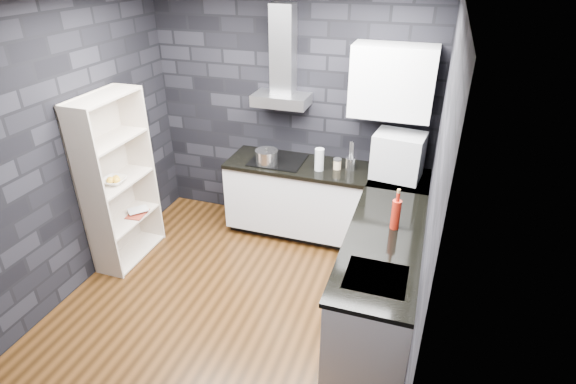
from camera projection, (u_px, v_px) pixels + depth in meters
The scene contains 27 objects.
ground at pixel (239, 298), 4.35m from camera, with size 3.20×3.20×0.00m, color #44270F.
wall_back at pixel (291, 114), 5.07m from camera, with size 3.20×0.05×2.70m, color black.
wall_front at pixel (101, 301), 2.36m from camera, with size 3.20×0.05×2.70m, color black.
wall_left at pixel (71, 149), 4.16m from camera, with size 0.05×3.20×2.70m, color black.
wall_right at pixel (435, 203), 3.27m from camera, with size 0.05×3.20×2.70m, color black.
toekick_back at pixel (324, 231), 5.31m from camera, with size 2.18×0.50×0.10m, color black.
toekick_right at pixel (380, 318), 4.04m from camera, with size 0.50×1.78×0.10m, color black.
counter_back_cab at pixel (324, 201), 5.08m from camera, with size 2.20×0.60×0.76m, color silver.
counter_right_cab at pixel (380, 280), 3.85m from camera, with size 0.60×1.80×0.76m, color silver.
counter_back_top at pixel (325, 169), 4.88m from camera, with size 2.20×0.62×0.04m, color black.
counter_right_top at pixel (384, 241), 3.66m from camera, with size 0.62×1.80×0.04m, color black.
counter_corner_top at pixel (400, 179), 4.66m from camera, with size 0.62×0.62×0.04m, color black.
hood_body at pixel (281, 100), 4.82m from camera, with size 0.60×0.34×0.12m, color #A7A8AC.
hood_chimney at pixel (283, 50), 4.64m from camera, with size 0.24×0.20×0.90m, color #A7A8AC.
upper_cabinet at pixel (392, 82), 4.37m from camera, with size 0.80×0.35×0.70m, color white.
cooktop at pixel (278, 160), 5.03m from camera, with size 0.58×0.50×0.01m, color black.
sink_rim at pixel (376, 277), 3.24m from camera, with size 0.44×0.40×0.01m, color #A7A8AC.
pot at pixel (267, 157), 4.90m from camera, with size 0.24×0.24×0.14m, color silver.
glass_vase at pixel (319, 160), 4.76m from camera, with size 0.10×0.10×0.24m, color #B4BBC1.
storage_jar at pixel (337, 165), 4.81m from camera, with size 0.08×0.08×0.10m, color #D1B58B.
utensil_crock at pixel (350, 164), 4.79m from camera, with size 0.11×0.11×0.14m, color silver.
appliance_garage at pixel (398, 156), 4.57m from camera, with size 0.49×0.38×0.49m, color #B4B6BB.
red_bottle at pixel (396, 215), 3.74m from camera, with size 0.08×0.08×0.26m, color #9C1D0F.
bookshelf at pixel (118, 182), 4.56m from camera, with size 0.34×0.80×1.80m, color beige.
fruit_bowl at pixel (114, 181), 4.50m from camera, with size 0.23×0.23×0.06m, color white.
book_red at pixel (128, 205), 4.81m from camera, with size 0.18×0.02×0.24m, color maroon.
book_second at pixel (135, 199), 4.87m from camera, with size 0.15×0.02×0.21m, color #B2B2B2.
Camera 1 is at (1.50, -3.03, 2.97)m, focal length 28.00 mm.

